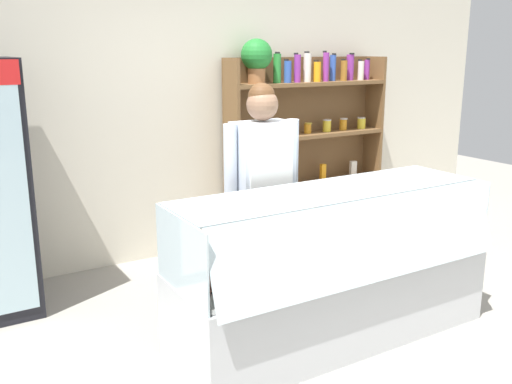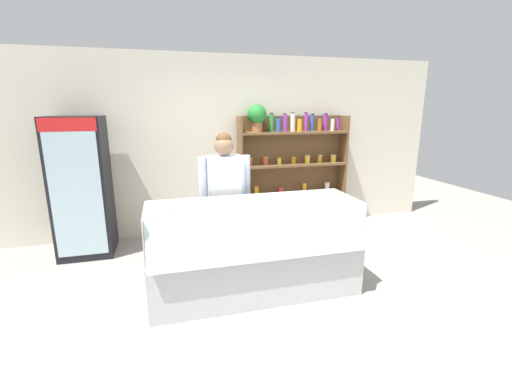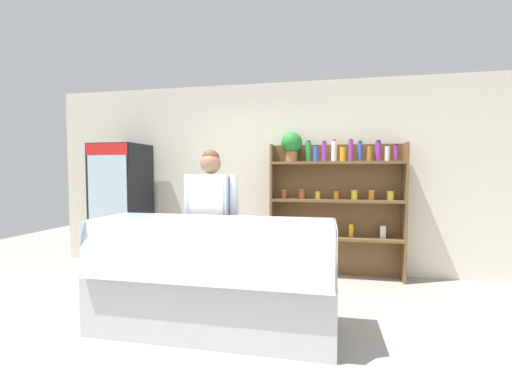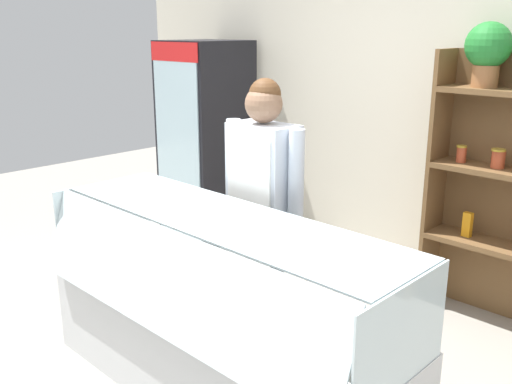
{
  "view_description": "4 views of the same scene",
  "coord_description": "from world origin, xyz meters",
  "px_view_note": "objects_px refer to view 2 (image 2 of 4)",
  "views": [
    {
      "loc": [
        -2.47,
        -2.67,
        1.89
      ],
      "look_at": [
        -0.47,
        0.63,
        0.91
      ],
      "focal_mm": 40.0,
      "sensor_mm": 36.0,
      "label": 1
    },
    {
      "loc": [
        -1.08,
        -3.15,
        1.93
      ],
      "look_at": [
        -0.06,
        0.62,
        0.96
      ],
      "focal_mm": 24.0,
      "sensor_mm": 36.0,
      "label": 2
    },
    {
      "loc": [
        0.76,
        -2.81,
        1.42
      ],
      "look_at": [
        0.04,
        0.72,
        1.22
      ],
      "focal_mm": 24.0,
      "sensor_mm": 36.0,
      "label": 3
    },
    {
      "loc": [
        1.81,
        -1.75,
        1.93
      ],
      "look_at": [
        -0.3,
        0.41,
        1.06
      ],
      "focal_mm": 40.0,
      "sensor_mm": 36.0,
      "label": 4
    }
  ],
  "objects_px": {
    "shelving_unit": "(288,160)",
    "shop_clerk": "(225,193)",
    "drinks_fridge": "(82,187)",
    "deli_display_case": "(254,265)"
  },
  "relations": [
    {
      "from": "shop_clerk",
      "to": "shelving_unit",
      "type": "bearing_deg",
      "value": 46.61
    },
    {
      "from": "shelving_unit",
      "to": "shop_clerk",
      "type": "distance_m",
      "value": 1.82
    },
    {
      "from": "deli_display_case",
      "to": "shop_clerk",
      "type": "height_order",
      "value": "shop_clerk"
    },
    {
      "from": "deli_display_case",
      "to": "shop_clerk",
      "type": "distance_m",
      "value": 0.89
    },
    {
      "from": "shop_clerk",
      "to": "drinks_fridge",
      "type": "bearing_deg",
      "value": 148.81
    },
    {
      "from": "deli_display_case",
      "to": "drinks_fridge",
      "type": "bearing_deg",
      "value": 140.26
    },
    {
      "from": "drinks_fridge",
      "to": "shop_clerk",
      "type": "height_order",
      "value": "drinks_fridge"
    },
    {
      "from": "drinks_fridge",
      "to": "shelving_unit",
      "type": "relative_size",
      "value": 0.93
    },
    {
      "from": "shelving_unit",
      "to": "shop_clerk",
      "type": "bearing_deg",
      "value": -133.39
    },
    {
      "from": "drinks_fridge",
      "to": "shop_clerk",
      "type": "relative_size",
      "value": 1.1
    }
  ]
}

